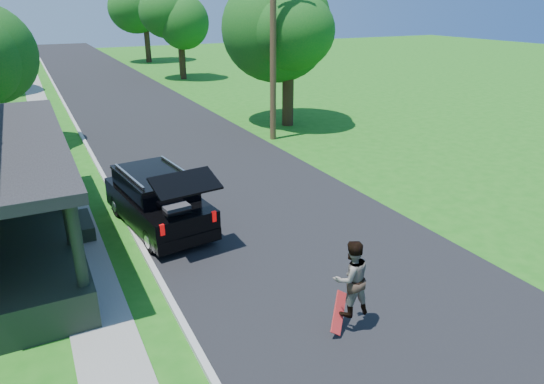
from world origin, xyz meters
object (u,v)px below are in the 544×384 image
skateboarder (351,278)px  utility_pole_near (273,21)px  black_suv (158,200)px  tree_right_near (288,26)px

skateboarder → utility_pole_near: bearing=-106.7°
black_suv → tree_right_near: bearing=38.0°
black_suv → tree_right_near: 14.44m
skateboarder → utility_pole_near: 15.86m
tree_right_near → skateboarder: bearing=-114.4°
black_suv → skateboarder: bearing=-78.8°
black_suv → skateboarder: (2.23, -6.77, 0.36)m
black_suv → utility_pole_near: (7.70, 7.46, 4.75)m
black_suv → tree_right_near: (9.71, 9.76, 4.36)m
skateboarder → utility_pole_near: utility_pole_near is taller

